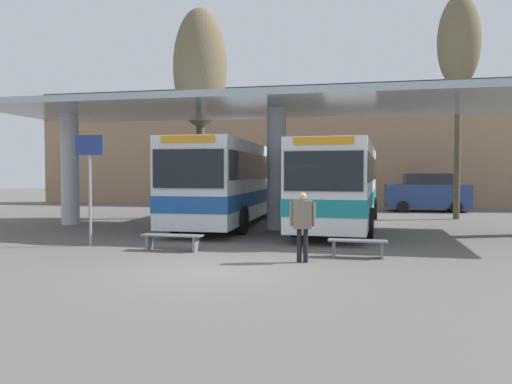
{
  "coord_description": "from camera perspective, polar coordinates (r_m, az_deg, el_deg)",
  "views": [
    {
      "loc": [
        3.35,
        -10.8,
        2.21
      ],
      "look_at": [
        0.0,
        4.56,
        1.6
      ],
      "focal_mm": 35.0,
      "sensor_mm": 36.0,
      "label": 1
    }
  ],
  "objects": [
    {
      "name": "townhouse_backdrop",
      "position": [
        33.55,
        6.58,
        6.43
      ],
      "size": [
        40.0,
        0.58,
        8.02
      ],
      "color": "#9E7A5B",
      "rests_on": "ground_plane"
    },
    {
      "name": "parked_car_street",
      "position": [
        30.0,
        18.94,
        -0.11
      ],
      "size": [
        4.61,
        2.19,
        2.16
      ],
      "rotation": [
        0.0,
        0.0,
        0.03
      ],
      "color": "navy",
      "rests_on": "ground_plane"
    },
    {
      "name": "poplar_tree_behind_right",
      "position": [
        24.98,
        -6.41,
        13.71
      ],
      "size": [
        2.59,
        2.59,
        10.14
      ],
      "color": "brown",
      "rests_on": "ground_plane"
    },
    {
      "name": "transit_bus_center_bay",
      "position": [
        20.91,
        9.72,
        1.18
      ],
      "size": [
        3.13,
        12.55,
        3.29
      ],
      "rotation": [
        0.0,
        0.0,
        3.1
      ],
      "color": "white",
      "rests_on": "ground_plane"
    },
    {
      "name": "ground_plane",
      "position": [
        11.52,
        -4.89,
        -8.85
      ],
      "size": [
        100.0,
        100.0,
        0.0
      ],
      "primitive_type": "plane",
      "color": "#605B56"
    },
    {
      "name": "station_canopy",
      "position": [
        19.5,
        2.36,
        8.65
      ],
      "size": [
        22.88,
        6.81,
        4.94
      ],
      "color": "silver",
      "rests_on": "ground_plane"
    },
    {
      "name": "pedestrian_waiting",
      "position": [
        12.32,
        5.34,
        -3.18
      ],
      "size": [
        0.64,
        0.27,
        1.72
      ],
      "rotation": [
        0.0,
        0.0,
        0.04
      ],
      "color": "black",
      "rests_on": "ground_plane"
    },
    {
      "name": "info_sign_platform",
      "position": [
        15.82,
        -18.47,
        2.65
      ],
      "size": [
        0.9,
        0.09,
        3.34
      ],
      "color": "gray",
      "rests_on": "ground_plane"
    },
    {
      "name": "poplar_tree_behind_left",
      "position": [
        26.18,
        22.18,
        15.31
      ],
      "size": [
        1.96,
        1.96,
        10.53
      ],
      "color": "brown",
      "rests_on": "ground_plane"
    },
    {
      "name": "transit_bus_left_bay",
      "position": [
        21.61,
        -2.82,
        1.4
      ],
      "size": [
        3.06,
        12.06,
        3.41
      ],
      "rotation": [
        0.0,
        0.0,
        3.17
      ],
      "color": "silver",
      "rests_on": "ground_plane"
    },
    {
      "name": "waiting_bench_mid_platform",
      "position": [
        14.33,
        -9.55,
        -5.29
      ],
      "size": [
        1.75,
        0.44,
        0.46
      ],
      "color": "slate",
      "rests_on": "ground_plane"
    },
    {
      "name": "waiting_bench_near_pillar",
      "position": [
        13.32,
        11.55,
        -5.91
      ],
      "size": [
        1.52,
        0.44,
        0.46
      ],
      "color": "slate",
      "rests_on": "ground_plane"
    }
  ]
}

